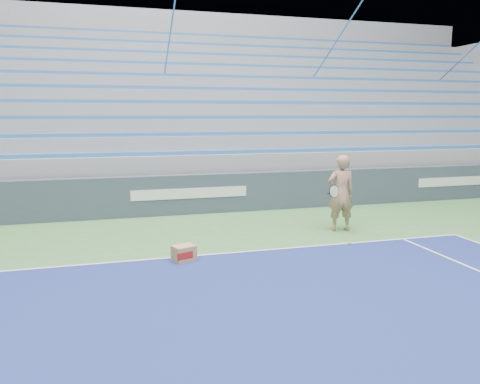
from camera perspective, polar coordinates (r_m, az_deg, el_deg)
sponsor_barrier at (r=13.08m, az=-6.20°, el=-0.27°), size 30.00×0.32×1.10m
bleachers at (r=18.56m, az=-9.23°, el=8.12°), size 31.00×9.15×7.30m
tennis_player at (r=11.29m, az=12.17°, el=-0.13°), size 0.95×0.86×1.81m
ball_box at (r=8.95m, az=-6.85°, el=-7.45°), size 0.49×0.43×0.30m
tennis_ball_0 at (r=8.96m, az=-5.90°, el=-8.21°), size 0.07×0.07×0.07m
tennis_ball_1 at (r=9.65m, az=-6.66°, el=-6.92°), size 0.07×0.07×0.07m
tennis_ball_2 at (r=10.28m, az=13.19°, el=-6.09°), size 0.07×0.07×0.07m
tennis_ball_3 at (r=9.91m, az=-7.06°, el=-6.49°), size 0.07×0.07×0.07m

